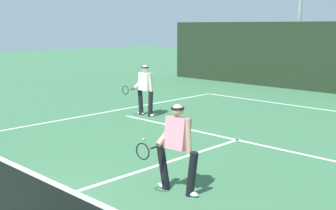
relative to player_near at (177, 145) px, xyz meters
The scene contains 6 objects.
court_line_baseline_far 9.23m from the player_near, 98.04° to the left, with size 10.56×0.10×0.01m, color white.
court_line_service 3.96m from the player_near, 109.39° to the left, with size 8.61×0.10×0.01m, color white.
court_line_centre 1.64m from the player_near, 157.20° to the left, with size 0.10×6.40×0.01m, color white.
player_near is the anchor object (origin of this frame).
player_far 6.62m from the player_near, 141.71° to the left, with size 0.80×0.88×1.64m.
tennis_ball 3.64m from the player_near, 146.57° to the left, with size 0.07×0.07×0.07m, color #D1E033.
Camera 1 is at (6.19, -2.63, 2.88)m, focal length 46.54 mm.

